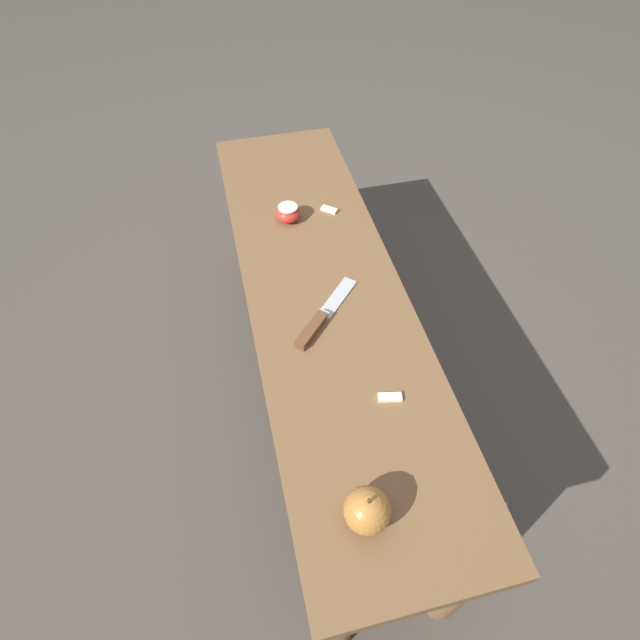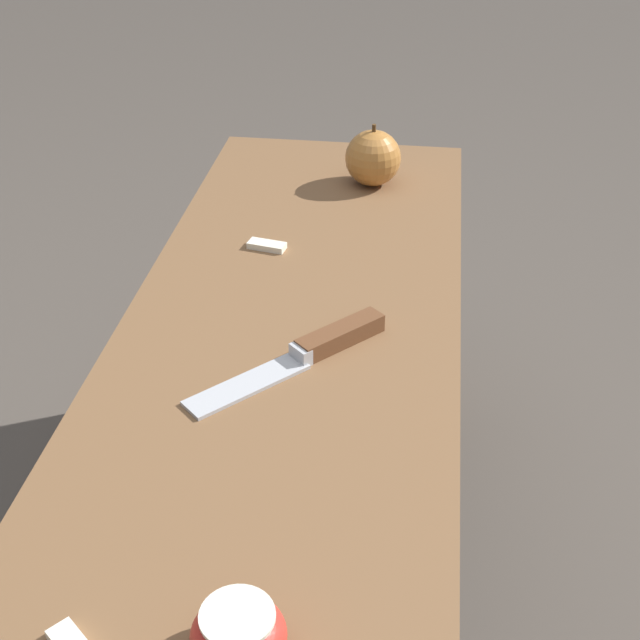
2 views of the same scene
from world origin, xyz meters
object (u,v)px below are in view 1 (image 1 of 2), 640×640
object	(u,v)px
apple_whole	(367,510)
apple_cut	(288,213)
knife	(319,321)
wooden_bench	(324,312)

from	to	relation	value
apple_whole	apple_cut	bearing A→B (deg)	-1.72
knife	apple_cut	xyz separation A→B (m)	(0.37, -0.00, 0.01)
knife	apple_whole	size ratio (longest dim) A/B	2.16
wooden_bench	knife	size ratio (longest dim) A/B	7.18
wooden_bench	apple_whole	world-z (taller)	apple_whole
apple_whole	apple_cut	size ratio (longest dim) A/B	1.34
apple_whole	wooden_bench	bearing A→B (deg)	-6.18
knife	apple_whole	bearing A→B (deg)	-139.25
wooden_bench	knife	xyz separation A→B (m)	(-0.10, 0.04, 0.10)
apple_cut	apple_whole	bearing A→B (deg)	178.28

